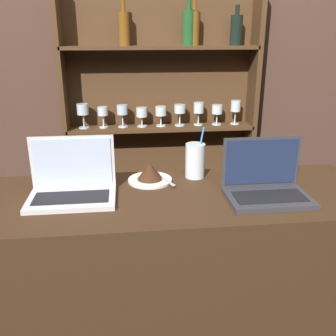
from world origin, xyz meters
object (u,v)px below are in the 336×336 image
(water_glass, at_px, (195,161))
(cake_plate, at_px, (150,174))
(laptop_far, at_px, (266,184))
(laptop_near, at_px, (72,185))

(water_glass, bearing_deg, cake_plate, -171.42)
(laptop_far, xyz_separation_m, water_glass, (-0.23, 0.23, 0.03))
(laptop_far, bearing_deg, laptop_near, 174.07)
(laptop_far, xyz_separation_m, cake_plate, (-0.42, 0.20, -0.02))
(laptop_near, distance_m, cake_plate, 0.33)
(laptop_near, bearing_deg, laptop_far, -5.93)
(laptop_far, distance_m, cake_plate, 0.47)
(water_glass, bearing_deg, laptop_near, -162.43)
(cake_plate, distance_m, water_glass, 0.20)
(laptop_far, bearing_deg, water_glass, 134.52)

